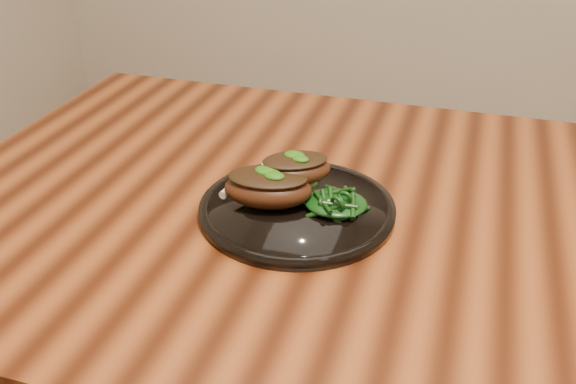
{
  "coord_description": "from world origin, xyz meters",
  "views": [
    {
      "loc": [
        -0.07,
        -0.74,
        1.2
      ],
      "look_at": [
        -0.28,
        -0.03,
        0.78
      ],
      "focal_mm": 40.0,
      "sensor_mm": 36.0,
      "label": 1
    }
  ],
  "objects_px": {
    "desk": "(496,283)",
    "greens_heap": "(336,199)",
    "lamb_chop_front": "(268,187)",
    "plate": "(297,209)"
  },
  "relations": [
    {
      "from": "desk",
      "to": "greens_heap",
      "type": "bearing_deg",
      "value": -171.53
    },
    {
      "from": "desk",
      "to": "plate",
      "type": "height_order",
      "value": "plate"
    },
    {
      "from": "desk",
      "to": "plate",
      "type": "xyz_separation_m",
      "value": [
        -0.27,
        -0.04,
        0.09
      ]
    },
    {
      "from": "desk",
      "to": "greens_heap",
      "type": "distance_m",
      "value": 0.25
    },
    {
      "from": "desk",
      "to": "greens_heap",
      "type": "xyz_separation_m",
      "value": [
        -0.22,
        -0.03,
        0.11
      ]
    },
    {
      "from": "plate",
      "to": "greens_heap",
      "type": "height_order",
      "value": "greens_heap"
    },
    {
      "from": "plate",
      "to": "greens_heap",
      "type": "relative_size",
      "value": 3.12
    },
    {
      "from": "desk",
      "to": "lamb_chop_front",
      "type": "height_order",
      "value": "lamb_chop_front"
    },
    {
      "from": "lamb_chop_front",
      "to": "greens_heap",
      "type": "bearing_deg",
      "value": 8.81
    },
    {
      "from": "desk",
      "to": "lamb_chop_front",
      "type": "distance_m",
      "value": 0.33
    }
  ]
}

